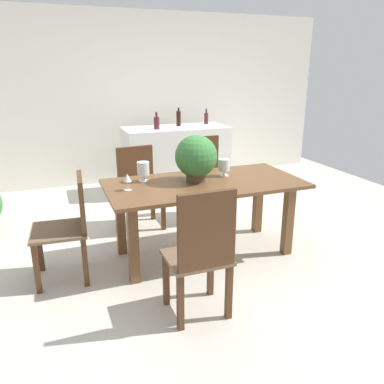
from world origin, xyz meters
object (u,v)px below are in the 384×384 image
Objects in this scene: wine_glass at (127,178)px; wine_bottle_tall at (179,118)px; chair_far_right at (206,173)px; wine_bottle_dark at (206,118)px; crystal_vase_left at (224,166)px; wine_bottle_amber at (157,123)px; dining_table at (204,193)px; crystal_vase_center_near at (143,169)px; chair_near_left at (202,250)px; flower_centerpiece at (196,157)px; chair_far_left at (138,182)px; chair_head_end at (70,222)px; kitchen_counter at (176,159)px.

wine_bottle_tall reaches higher than wine_glass.
chair_far_right is 1.53m from wine_bottle_dark.
wine_glass is 2.58m from wine_bottle_tall.
crystal_vase_left is 0.73× the size of wine_bottle_amber.
crystal_vase_center_near is (-0.54, 0.22, 0.23)m from dining_table.
chair_near_left reaches higher than chair_far_right.
flower_centerpiece is 0.51m from crystal_vase_center_near.
wine_bottle_tall is (0.57, 2.19, 0.08)m from flower_centerpiece.
flower_centerpiece reaches higher than crystal_vase_center_near.
dining_table is 0.77m from wine_glass.
chair_far_left is 3.87× the size of wine_bottle_amber.
crystal_vase_center_near reaches higher than chair_head_end.
chair_far_left reaches higher than dining_table.
dining_table is at bearing -22.16° from crystal_vase_center_near.
flower_centerpiece is at bearing -117.84° from chair_far_right.
chair_far_right is at bearing -4.53° from chair_far_left.
chair_far_right is at bearing -90.17° from kitchen_counter.
wine_glass is 0.66× the size of wine_bottle_dark.
kitchen_counter is (1.67, 2.15, -0.05)m from chair_head_end.
wine_bottle_dark is at bearing 17.19° from kitchen_counter.
flower_centerpiece reaches higher than chair_far_left.
dining_table is 1.05m from chair_far_left.
chair_far_right is at bearing -113.79° from chair_near_left.
wine_bottle_amber is at bearing -164.23° from wine_bottle_dark.
kitchen_counter is (0.96, 1.92, -0.39)m from crystal_vase_center_near.
dining_table is 12.29× the size of wine_glass.
flower_centerpiece is (-0.48, -0.91, 0.44)m from chair_far_right.
crystal_vase_left is 0.11× the size of kitchen_counter.
crystal_vase_left is 0.75× the size of wine_bottle_dark.
chair_far_right reaches higher than chair_head_end.
crystal_vase_center_near is at bearing 111.35° from chair_head_end.
chair_near_left is 1.06m from wine_glass.
chair_near_left is 3.38m from wine_bottle_tall.
wine_bottle_amber is at bearing 84.89° from flower_centerpiece.
crystal_vase_left is (-0.16, -0.84, 0.31)m from chair_far_right.
wine_bottle_dark reaches higher than crystal_vase_center_near.
wine_bottle_tall reaches higher than chair_head_end.
crystal_vase_center_near is at bearing -117.16° from wine_bottle_tall.
chair_near_left is 3.11m from wine_bottle_amber.
chair_far_right is at bearing -74.60° from wine_bottle_amber.
chair_far_left is at bearing 111.85° from flower_centerpiece.
wine_bottle_amber is (0.53, 3.03, 0.47)m from chair_near_left.
chair_far_left is at bearing -179.23° from chair_far_right.
crystal_vase_center_near is at bearing -84.68° from chair_near_left.
wine_glass is 0.64× the size of wine_bottle_amber.
wine_glass is (-0.99, -0.13, 0.00)m from crystal_vase_left.
chair_near_left is 1.32m from crystal_vase_left.
crystal_vase_center_near reaches higher than wine_glass.
dining_table is at bearing 0.10° from wine_glass.
dining_table is 4.21× the size of flower_centerpiece.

